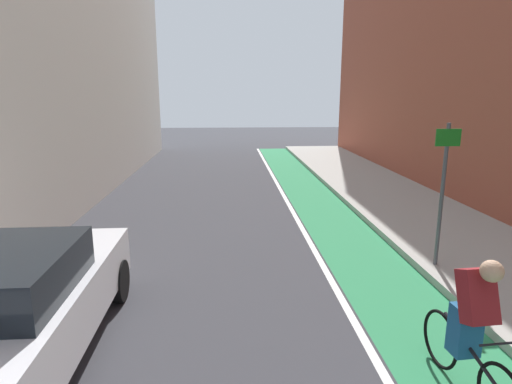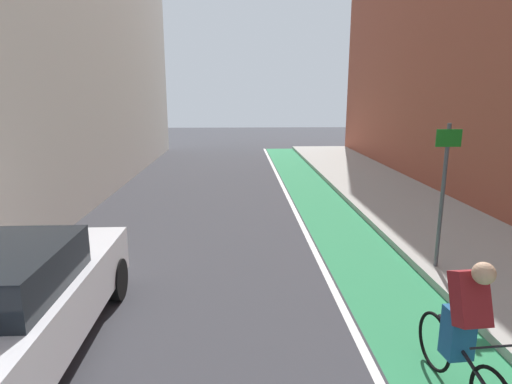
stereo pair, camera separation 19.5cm
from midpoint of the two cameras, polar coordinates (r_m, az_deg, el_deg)
ground_plane at (r=8.28m, az=-4.79°, el=-9.85°), size 70.58×70.58×0.00m
bike_lane_paint at (r=10.48m, az=10.75°, el=-5.11°), size 1.60×32.08×0.00m
lane_divider_stripe at (r=10.29m, az=5.87°, el=-5.27°), size 0.12×32.08×0.00m
sidewalk_right at (r=11.30m, az=22.70°, el=-4.22°), size 3.21×32.08×0.14m
parked_sedan_white at (r=5.92m, az=-31.34°, el=-13.13°), size 1.97×4.37×1.53m
cyclist_mid at (r=5.19m, az=25.83°, el=-15.86°), size 0.48×1.74×1.63m
street_sign_post at (r=8.19m, az=23.10°, el=1.17°), size 0.44×0.07×2.58m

